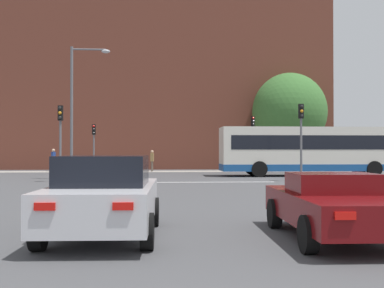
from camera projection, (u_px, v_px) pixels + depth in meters
stop_line_strip at (184, 182)px, 25.33m from camera, size 9.67×0.30×0.01m
far_pavement at (177, 171)px, 38.04m from camera, size 70.75×2.50×0.01m
brick_civic_building at (160, 64)px, 47.98m from camera, size 31.68×12.95×25.44m
car_saloon_left at (104, 196)px, 9.46m from camera, size 2.14×4.32×1.60m
car_roadster_right at (334, 205)px, 9.27m from camera, size 2.05×4.30×1.26m
bus_crossing_lead at (311, 150)px, 31.54m from camera, size 11.93×2.67×3.18m
traffic_light_far_right at (253, 134)px, 37.53m from camera, size 0.26×0.31×4.35m
traffic_light_far_left at (94, 140)px, 37.03m from camera, size 0.26×0.31×3.68m
traffic_light_near_left at (60, 130)px, 25.50m from camera, size 0.26×0.31×4.07m
traffic_light_near_right at (301, 129)px, 26.20m from camera, size 0.26×0.31×4.22m
street_lamp_junction at (78, 99)px, 27.81m from camera, size 2.28×0.36×7.69m
pedestrian_waiting at (242, 159)px, 38.15m from camera, size 0.42×0.45×1.71m
pedestrian_walking_east at (152, 159)px, 37.92m from camera, size 0.28×0.43×1.68m
pedestrian_walking_west at (53, 158)px, 38.11m from camera, size 0.41×0.45×1.80m
tree_by_building at (289, 112)px, 41.21m from camera, size 6.35×6.35×8.31m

